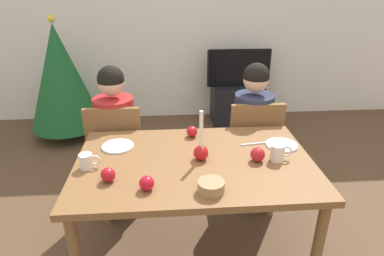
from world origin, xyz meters
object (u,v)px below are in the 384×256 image
mug_left (87,161)px  apple_by_right_mug (147,183)px  person_right_child (251,137)px  candle_centerpiece (201,150)px  mug_right (278,152)px  tv_stand (237,104)px  person_left_child (117,142)px  bowl_walnuts (211,187)px  tv (239,68)px  chair_right (252,146)px  apple_by_left_plate (108,175)px  plate_right (282,145)px  christmas_tree (61,77)px  dining_table (194,172)px  apple_far_edge (258,154)px  plate_left (118,146)px  chair_left (117,150)px  apple_near_candle (192,132)px

mug_left → apple_by_right_mug: size_ratio=1.52×
person_right_child → candle_centerpiece: person_right_child is taller
mug_left → mug_right: mug_right is taller
tv_stand → mug_right: bearing=-96.1°
person_left_child → bowl_walnuts: person_left_child is taller
tv → bowl_walnuts: bearing=-104.6°
chair_right → apple_by_left_plate: (-0.98, -0.79, 0.28)m
apple_by_left_plate → mug_left: bearing=133.9°
plate_right → apple_by_right_mug: size_ratio=2.59×
christmas_tree → apple_by_left_plate: bearing=-68.5°
candle_centerpiece → bowl_walnuts: (0.02, -0.33, -0.03)m
person_right_child → tv_stand: person_right_child is taller
dining_table → mug_right: (0.49, -0.03, 0.13)m
person_left_child → tv: 2.11m
apple_far_edge → chair_right: bearing=77.5°
plate_left → plate_right: size_ratio=1.00×
tv → mug_right: (-0.25, -2.33, 0.09)m
dining_table → chair_left: 0.83m
chair_left → tv: size_ratio=1.14×
candle_centerpiece → apple_near_candle: size_ratio=4.15×
plate_right → mug_left: mug_left is taller
person_right_child → tv_stand: bearing=82.1°
tv_stand → apple_by_right_mug: (-1.01, -2.58, 0.55)m
chair_right → plate_right: 0.53m
chair_right → apple_far_edge: bearing=-102.5°
chair_right → person_right_child: person_right_child is taller
tv → mug_left: tv is taller
tv_stand → apple_by_left_plate: 2.82m
person_left_child → mug_right: bearing=-32.9°
christmas_tree → plate_left: (0.86, -1.80, 0.03)m
apple_by_left_plate → plate_left: bearing=90.2°
apple_by_left_plate → tv: bearing=64.0°
tv → apple_by_right_mug: bearing=-111.3°
tv → plate_left: size_ratio=3.91×
chair_left → chair_right: bearing=0.0°
plate_left → apple_near_candle: (0.48, 0.12, 0.03)m
apple_by_left_plate → bowl_walnuts: bearing=-14.3°
dining_table → apple_near_candle: bearing=88.4°
tv_stand → apple_near_candle: 2.18m
bowl_walnuts → apple_far_edge: bearing=42.5°
person_left_child → plate_right: size_ratio=5.79×
person_left_child → christmas_tree: 1.59m
mug_right → apple_by_right_mug: (-0.76, -0.24, -0.01)m
tv → plate_right: 2.16m
plate_right → apple_far_edge: (-0.21, -0.18, 0.04)m
apple_by_right_mug → apple_far_edge: (0.63, 0.24, 0.00)m
dining_table → apple_far_edge: size_ratio=16.25×
plate_left → mug_right: size_ratio=1.56×
plate_left → tv: bearing=59.9°
apple_by_left_plate → dining_table: bearing=21.3°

